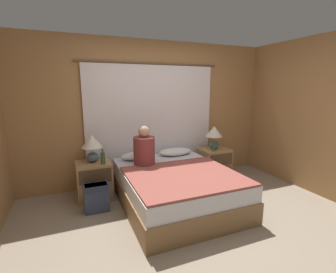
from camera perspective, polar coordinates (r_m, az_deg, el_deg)
name	(u,v)px	position (r m, az deg, el deg)	size (l,w,h in m)	color
ground_plane	(198,227)	(3.23, 7.09, -20.41)	(16.00, 16.00, 0.00)	gray
wall_back	(151,113)	(4.39, -3.95, 5.53)	(4.60, 0.06, 2.50)	#A37547
wall_right	(334,118)	(4.38, 34.45, 3.54)	(0.06, 3.60, 2.50)	#A37547
curtain_panel	(153,124)	(4.36, -3.65, 2.86)	(2.53, 0.02, 2.11)	white
bed	(175,187)	(3.66, 1.76, -11.82)	(1.52, 1.93, 0.52)	olive
nightstand_left	(94,180)	(3.98, -16.86, -9.81)	(0.52, 0.46, 0.58)	#A87F51
nightstand_right	(214,164)	(4.67, 10.75, -6.31)	(0.52, 0.46, 0.58)	#A87F51
lamp_left	(92,144)	(3.85, -17.40, -1.79)	(0.31, 0.31, 0.42)	slate
lamp_right	(214,134)	(4.57, 10.75, 0.55)	(0.31, 0.31, 0.42)	slate
pillow_left	(139,156)	(4.12, -6.84, -4.47)	(0.60, 0.33, 0.12)	white
pillow_right	(175,152)	(4.34, 1.73, -3.57)	(0.60, 0.33, 0.12)	white
blanket_on_bed	(184,176)	(3.32, 3.81, -9.21)	(1.46, 1.30, 0.03)	#994C42
person_left_in_bed	(144,149)	(3.73, -5.61, -3.03)	(0.33, 0.33, 0.62)	brown
beer_bottle_on_left_stand	(103,158)	(3.75, -15.03, -4.90)	(0.06, 0.06, 0.23)	#2D4C28
beer_bottle_on_right_stand	(214,147)	(4.41, 10.69, -2.37)	(0.06, 0.06, 0.21)	#2D4C28
backpack_on_floor	(96,196)	(3.60, -16.43, -13.25)	(0.33, 0.20, 0.40)	#333D56
handbag_on_floor	(226,180)	(4.37, 13.41, -9.98)	(0.33, 0.18, 0.40)	brown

